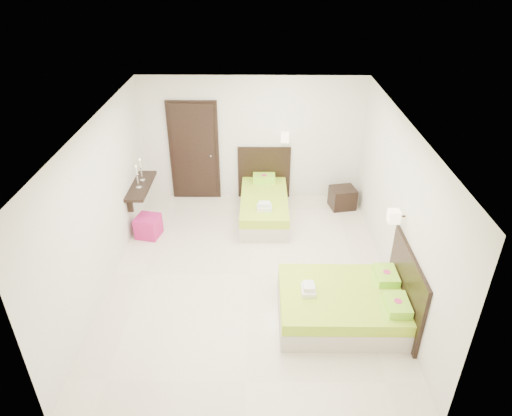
{
  "coord_description": "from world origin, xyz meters",
  "views": [
    {
      "loc": [
        0.17,
        -6.0,
        4.73
      ],
      "look_at": [
        0.1,
        0.3,
        1.1
      ],
      "focal_mm": 32.0,
      "sensor_mm": 36.0,
      "label": 1
    }
  ],
  "objects_px": {
    "bed_single": "(264,203)",
    "nightstand": "(342,198)",
    "ottoman": "(148,226)",
    "bed_double": "(347,303)"
  },
  "relations": [
    {
      "from": "bed_double",
      "to": "nightstand",
      "type": "bearing_deg",
      "value": 82.39
    },
    {
      "from": "bed_single",
      "to": "nightstand",
      "type": "xyz_separation_m",
      "value": [
        1.62,
        0.37,
        -0.06
      ]
    },
    {
      "from": "bed_single",
      "to": "bed_double",
      "type": "bearing_deg",
      "value": -67.83
    },
    {
      "from": "bed_double",
      "to": "ottoman",
      "type": "distance_m",
      "value": 3.97
    },
    {
      "from": "nightstand",
      "to": "ottoman",
      "type": "relative_size",
      "value": 1.2
    },
    {
      "from": "bed_single",
      "to": "ottoman",
      "type": "relative_size",
      "value": 4.51
    },
    {
      "from": "bed_double",
      "to": "ottoman",
      "type": "bearing_deg",
      "value": 147.32
    },
    {
      "from": "ottoman",
      "to": "bed_single",
      "type": "bearing_deg",
      "value": 19.31
    },
    {
      "from": "bed_single",
      "to": "ottoman",
      "type": "bearing_deg",
      "value": -160.69
    },
    {
      "from": "bed_double",
      "to": "nightstand",
      "type": "xyz_separation_m",
      "value": [
        0.44,
        3.27,
        -0.05
      ]
    }
  ]
}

